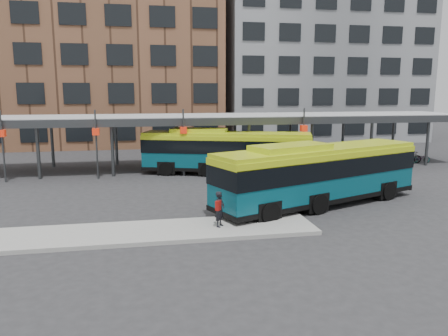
# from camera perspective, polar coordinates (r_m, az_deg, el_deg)

# --- Properties ---
(ground) EXTENTS (120.00, 120.00, 0.00)m
(ground) POSITION_cam_1_polar(r_m,az_deg,el_deg) (22.85, 4.70, -5.37)
(ground) COLOR #28282B
(ground) RESTS_ON ground
(boarding_island) EXTENTS (14.00, 3.00, 0.18)m
(boarding_island) POSITION_cam_1_polar(r_m,az_deg,el_deg) (19.19, -9.03, -8.23)
(boarding_island) COLOR gray
(boarding_island) RESTS_ON ground
(canopy) EXTENTS (40.00, 6.53, 4.80)m
(canopy) POSITION_cam_1_polar(r_m,az_deg,el_deg) (34.66, -0.96, 6.49)
(canopy) COLOR #999B9E
(canopy) RESTS_ON ground
(building_brick) EXTENTS (26.00, 14.00, 22.00)m
(building_brick) POSITION_cam_1_polar(r_m,az_deg,el_deg) (53.61, -15.57, 15.00)
(building_brick) COLOR brown
(building_brick) RESTS_ON ground
(building_grey) EXTENTS (24.00, 14.00, 20.00)m
(building_grey) POSITION_cam_1_polar(r_m,az_deg,el_deg) (57.69, 12.00, 13.77)
(building_grey) COLOR slate
(building_grey) RESTS_ON ground
(bus_front) EXTENTS (12.50, 7.03, 3.42)m
(bus_front) POSITION_cam_1_polar(r_m,az_deg,el_deg) (23.66, 12.29, -0.61)
(bus_front) COLOR #074655
(bus_front) RESTS_ON ground
(bus_rear) EXTENTS (12.36, 6.29, 3.35)m
(bus_rear) POSITION_cam_1_polar(r_m,az_deg,el_deg) (31.96, 0.23, 2.30)
(bus_rear) COLOR #074655
(bus_rear) RESTS_ON ground
(pedestrian) EXTENTS (0.63, 0.69, 1.57)m
(pedestrian) POSITION_cam_1_polar(r_m,az_deg,el_deg) (19.15, -0.55, -5.36)
(pedestrian) COLOR black
(pedestrian) RESTS_ON boarding_island
(bike_rack) EXTENTS (7.87, 1.73, 1.06)m
(bike_rack) POSITION_cam_1_polar(r_m,az_deg,el_deg) (38.96, 20.18, 1.19)
(bike_rack) COLOR slate
(bike_rack) RESTS_ON ground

